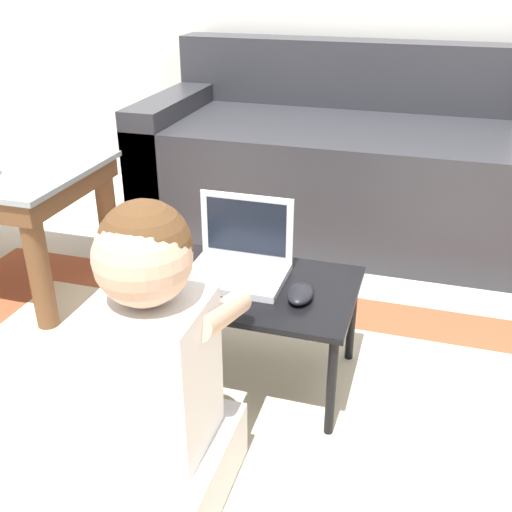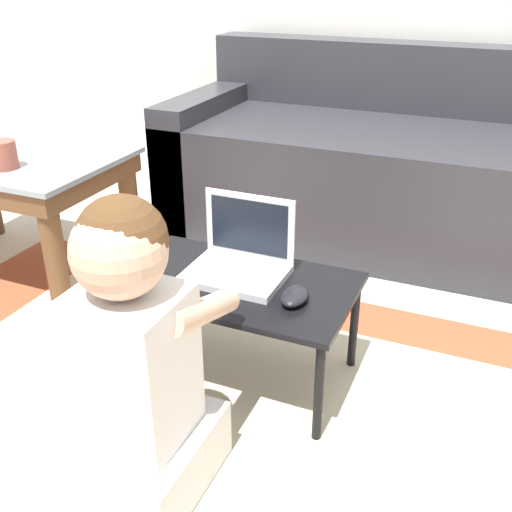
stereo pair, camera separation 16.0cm
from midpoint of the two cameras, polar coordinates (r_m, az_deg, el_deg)
ground_plane at (r=1.65m, az=-3.59°, el=-14.53°), size 16.00×16.00×0.00m
area_rug at (r=1.61m, az=-7.11°, el=-15.81°), size 2.30×1.51×0.01m
couch at (r=2.61m, az=11.21°, el=8.25°), size 2.06×0.83×0.83m
laptop_desk at (r=1.61m, az=-4.54°, el=-3.58°), size 0.63×0.38×0.31m
laptop at (r=1.61m, az=-4.51°, el=-0.77°), size 0.26×0.20×0.21m
computer_mouse at (r=1.51m, az=1.26°, el=-3.67°), size 0.06×0.11×0.03m
person_seated at (r=1.27m, az=-13.24°, el=-10.88°), size 0.30×0.42×0.70m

